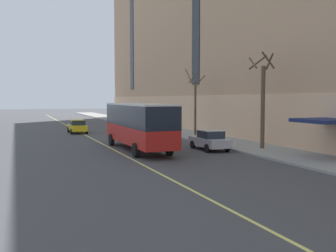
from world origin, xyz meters
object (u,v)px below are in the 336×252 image
parked_car_silver_0 (210,140)px  taxi_cab (77,126)px  city_bus (138,123)px  street_tree_far_uptown (195,103)px  fire_hydrant (212,139)px  parked_car_silver_2 (121,121)px  street_tree_mid_block (263,99)px

parked_car_silver_0 → taxi_cab: bearing=111.2°
city_bus → taxi_cab: city_bus is taller
city_bus → street_tree_far_uptown: bearing=44.9°
city_bus → fire_hydrant: 7.44m
parked_car_silver_0 → fire_hydrant: (1.83, 3.19, -0.29)m
parked_car_silver_2 → street_tree_far_uptown: street_tree_far_uptown is taller
city_bus → taxi_cab: (-2.14, 17.46, -1.33)m
city_bus → parked_car_silver_2: size_ratio=2.47×
street_tree_far_uptown → fire_hydrant: 8.44m
taxi_cab → street_tree_far_uptown: street_tree_far_uptown is taller
city_bus → street_tree_mid_block: size_ratio=1.51×
parked_car_silver_0 → street_tree_mid_block: (3.79, -1.50, 3.21)m
parked_car_silver_0 → city_bus: bearing=161.6°
street_tree_mid_block → parked_car_silver_0: bearing=158.4°
parked_car_silver_0 → parked_car_silver_2: size_ratio=0.94×
fire_hydrant → street_tree_mid_block: bearing=-67.2°
parked_car_silver_2 → street_tree_mid_block: (3.76, -29.64, 3.20)m
parked_car_silver_2 → taxi_cab: same height
parked_car_silver_2 → street_tree_far_uptown: 17.95m
taxi_cab → street_tree_mid_block: bearing=-61.5°
parked_car_silver_0 → parked_car_silver_2: same height
taxi_cab → fire_hydrant: (9.26, -16.03, -0.29)m
parked_car_silver_0 → street_tree_far_uptown: 11.78m
city_bus → parked_car_silver_0: (5.30, -1.76, -1.33)m
city_bus → parked_car_silver_2: 26.94m
city_bus → parked_car_silver_0: size_ratio=2.64×
street_tree_mid_block → street_tree_far_uptown: 12.32m
fire_hydrant → parked_car_silver_0: bearing=-119.8°
city_bus → street_tree_far_uptown: 12.91m
street_tree_mid_block → fire_hydrant: size_ratio=10.33×
parked_car_silver_0 → street_tree_far_uptown: size_ratio=0.60×
street_tree_mid_block → city_bus: bearing=160.3°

